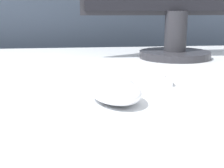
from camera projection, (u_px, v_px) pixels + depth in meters
The scene contains 3 objects.
partition_panel at pixel (98, 71), 1.32m from camera, with size 5.00×0.03×1.23m.
computer_mouse_near at pixel (115, 90), 0.48m from camera, with size 0.10×0.13×0.04m.
keyboard at pixel (63, 74), 0.63m from camera, with size 0.43×0.17×0.02m.
Camera 1 is at (-0.09, -0.59, 0.87)m, focal length 50.00 mm.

